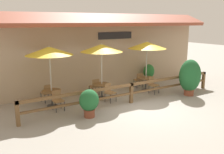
# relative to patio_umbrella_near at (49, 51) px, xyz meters

# --- Properties ---
(ground_plane) EXTENTS (60.00, 60.00, 0.00)m
(ground_plane) POSITION_rel_patio_umbrella_near_xyz_m (3.33, -2.59, -2.52)
(ground_plane) COLOR gray
(building_facade) EXTENTS (14.28, 1.49, 4.23)m
(building_facade) POSITION_rel_patio_umbrella_near_xyz_m (3.33, 1.51, -0.36)
(building_facade) COLOR tan
(building_facade) RESTS_ON ground
(patio_railing) EXTENTS (10.40, 0.14, 0.95)m
(patio_railing) POSITION_rel_patio_umbrella_near_xyz_m (3.33, -1.54, -1.83)
(patio_railing) COLOR brown
(patio_railing) RESTS_ON ground
(patio_umbrella_near) EXTENTS (2.08, 2.08, 2.75)m
(patio_umbrella_near) POSITION_rel_patio_umbrella_near_xyz_m (0.00, 0.00, 0.00)
(patio_umbrella_near) COLOR #B7B2A8
(patio_umbrella_near) RESTS_ON ground
(dining_table_near) EXTENTS (0.87, 0.87, 0.74)m
(dining_table_near) POSITION_rel_patio_umbrella_near_xyz_m (0.00, 0.00, -1.94)
(dining_table_near) COLOR brown
(dining_table_near) RESTS_ON ground
(chair_near_streetside) EXTENTS (0.44, 0.44, 0.87)m
(chair_near_streetside) POSITION_rel_patio_umbrella_near_xyz_m (0.04, -0.68, -2.03)
(chair_near_streetside) COLOR olive
(chair_near_streetside) RESTS_ON ground
(chair_near_wallside) EXTENTS (0.50, 0.50, 0.87)m
(chair_near_wallside) POSITION_rel_patio_umbrella_near_xyz_m (-0.01, 0.68, -2.03)
(chair_near_wallside) COLOR olive
(chair_near_wallside) RESTS_ON ground
(patio_umbrella_middle) EXTENTS (2.08, 2.08, 2.75)m
(patio_umbrella_middle) POSITION_rel_patio_umbrella_near_xyz_m (2.53, -0.14, 0.00)
(patio_umbrella_middle) COLOR #B7B2A8
(patio_umbrella_middle) RESTS_ON ground
(dining_table_middle) EXTENTS (0.87, 0.87, 0.74)m
(dining_table_middle) POSITION_rel_patio_umbrella_near_xyz_m (2.53, -0.14, -1.94)
(dining_table_middle) COLOR brown
(dining_table_middle) RESTS_ON ground
(chair_middle_streetside) EXTENTS (0.51, 0.51, 0.87)m
(chair_middle_streetside) POSITION_rel_patio_umbrella_near_xyz_m (2.58, -0.82, -2.03)
(chair_middle_streetside) COLOR olive
(chair_middle_streetside) RESTS_ON ground
(chair_middle_wallside) EXTENTS (0.42, 0.42, 0.87)m
(chair_middle_wallside) POSITION_rel_patio_umbrella_near_xyz_m (2.48, 0.53, -2.03)
(chair_middle_wallside) COLOR olive
(chair_middle_wallside) RESTS_ON ground
(patio_umbrella_far) EXTENTS (2.08, 2.08, 2.75)m
(patio_umbrella_far) POSITION_rel_patio_umbrella_near_xyz_m (5.35, -0.15, 0.00)
(patio_umbrella_far) COLOR #B7B2A8
(patio_umbrella_far) RESTS_ON ground
(dining_table_far) EXTENTS (0.87, 0.87, 0.74)m
(dining_table_far) POSITION_rel_patio_umbrella_near_xyz_m (5.35, -0.15, -1.94)
(dining_table_far) COLOR brown
(dining_table_far) RESTS_ON ground
(chair_far_streetside) EXTENTS (0.50, 0.50, 0.87)m
(chair_far_streetside) POSITION_rel_patio_umbrella_near_xyz_m (5.31, -0.81, -2.03)
(chair_far_streetside) COLOR olive
(chair_far_streetside) RESTS_ON ground
(chair_far_wallside) EXTENTS (0.47, 0.47, 0.87)m
(chair_far_wallside) POSITION_rel_patio_umbrella_near_xyz_m (5.36, 0.50, -2.03)
(chair_far_wallside) COLOR olive
(chair_far_wallside) RESTS_ON ground
(potted_plant_corner_fern) EXTENTS (1.16, 1.05, 1.89)m
(potted_plant_corner_fern) POSITION_rel_patio_umbrella_near_xyz_m (6.65, -2.10, -1.51)
(potted_plant_corner_fern) COLOR brown
(potted_plant_corner_fern) RESTS_ON ground
(potted_plant_small_flowering) EXTENTS (0.80, 0.72, 1.15)m
(potted_plant_small_flowering) POSITION_rel_patio_umbrella_near_xyz_m (0.85, -2.10, -1.88)
(potted_plant_small_flowering) COLOR brown
(potted_plant_small_flowering) RESTS_ON ground
(potted_plant_entrance_palm) EXTENTS (0.70, 0.63, 1.21)m
(potted_plant_entrance_palm) POSITION_rel_patio_umbrella_near_xyz_m (6.48, 0.96, -1.81)
(potted_plant_entrance_palm) COLOR brown
(potted_plant_entrance_palm) RESTS_ON ground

